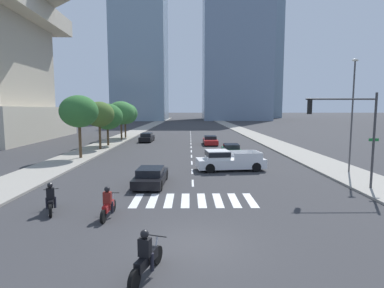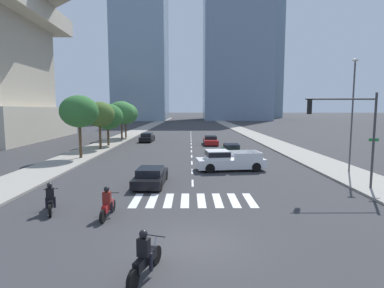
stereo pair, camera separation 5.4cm
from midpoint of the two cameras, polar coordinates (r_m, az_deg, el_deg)
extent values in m
plane|color=#333335|center=(12.17, 0.63, -17.92)|extent=(800.00, 800.00, 0.00)
cube|color=gray|center=(43.12, 15.99, -0.36)|extent=(4.00, 260.00, 0.15)
cube|color=gray|center=(43.01, -16.22, -0.39)|extent=(4.00, 260.00, 0.15)
cube|color=silver|center=(17.63, -10.15, -10.17)|extent=(0.45, 2.74, 0.01)
cube|color=silver|center=(17.50, -7.20, -10.25)|extent=(0.45, 2.74, 0.01)
cube|color=silver|center=(17.42, -4.21, -10.29)|extent=(0.45, 2.74, 0.01)
cube|color=silver|center=(17.38, -1.20, -10.31)|extent=(0.45, 2.74, 0.01)
cube|color=silver|center=(17.39, 1.81, -10.31)|extent=(0.45, 2.74, 0.01)
cube|color=silver|center=(17.45, 4.82, -10.27)|extent=(0.45, 2.74, 0.01)
cube|color=silver|center=(17.55, 7.79, -10.21)|extent=(0.45, 2.74, 0.01)
cube|color=silver|center=(17.70, 10.72, -10.12)|extent=(0.45, 2.74, 0.01)
cube|color=silver|center=(21.24, 0.18, -7.20)|extent=(0.14, 2.00, 0.01)
cube|color=silver|center=(25.15, 0.09, -5.04)|extent=(0.14, 2.00, 0.01)
cube|color=silver|center=(29.08, 0.03, -3.47)|extent=(0.14, 2.00, 0.01)
cube|color=silver|center=(33.03, -0.02, -2.27)|extent=(0.14, 2.00, 0.01)
cube|color=silver|center=(36.98, -0.06, -1.33)|extent=(0.14, 2.00, 0.01)
cube|color=silver|center=(40.95, -0.09, -0.57)|extent=(0.14, 2.00, 0.01)
cube|color=silver|center=(44.92, -0.11, 0.06)|extent=(0.14, 2.00, 0.01)
cube|color=silver|center=(48.90, -0.14, 0.58)|extent=(0.14, 2.00, 0.01)
cube|color=silver|center=(52.88, -0.15, 1.03)|extent=(0.14, 2.00, 0.01)
cube|color=silver|center=(56.86, -0.17, 1.41)|extent=(0.14, 2.00, 0.01)
cube|color=silver|center=(60.85, -0.18, 1.75)|extent=(0.14, 2.00, 0.01)
cube|color=silver|center=(64.84, -0.19, 2.04)|extent=(0.14, 2.00, 0.01)
cube|color=silver|center=(68.82, -0.20, 2.30)|extent=(0.14, 2.00, 0.01)
cylinder|color=black|center=(10.76, -6.46, -19.62)|extent=(0.30, 0.61, 0.60)
cylinder|color=black|center=(9.53, -10.64, -23.38)|extent=(0.30, 0.61, 0.60)
cube|color=black|center=(10.03, -8.42, -20.29)|extent=(0.60, 1.25, 0.32)
cylinder|color=#B2B2B7|center=(10.55, -6.71, -18.38)|extent=(0.16, 0.32, 0.67)
cylinder|color=black|center=(10.44, -6.62, -16.43)|extent=(0.68, 0.25, 0.04)
cube|color=black|center=(9.76, -8.73, -18.25)|extent=(0.42, 0.34, 0.55)
sphere|color=black|center=(9.60, -8.77, -16.05)|extent=(0.26, 0.26, 0.26)
cylinder|color=black|center=(10.13, -9.39, -20.35)|extent=(0.15, 0.15, 0.55)
cylinder|color=black|center=(9.98, -7.42, -20.73)|extent=(0.15, 0.15, 0.55)
cylinder|color=black|center=(15.96, -14.31, -10.95)|extent=(0.14, 0.60, 0.60)
cylinder|color=black|center=(14.57, -16.02, -12.71)|extent=(0.14, 0.60, 0.60)
cube|color=maroon|center=(15.19, -15.15, -11.00)|extent=(0.27, 1.24, 0.32)
cylinder|color=#B2B2B7|center=(15.78, -14.44, -10.02)|extent=(0.07, 0.32, 0.67)
cylinder|color=black|center=(15.73, -14.43, -8.67)|extent=(0.70, 0.06, 0.04)
cube|color=maroon|center=(14.98, -15.31, -9.53)|extent=(0.37, 0.25, 0.55)
sphere|color=black|center=(14.87, -15.36, -8.03)|extent=(0.26, 0.26, 0.26)
cylinder|color=black|center=(15.26, -15.80, -11.14)|extent=(0.12, 0.12, 0.55)
cylinder|color=black|center=(15.16, -14.48, -11.22)|extent=(0.12, 0.12, 0.55)
cylinder|color=black|center=(17.66, -24.37, -9.63)|extent=(0.33, 0.60, 0.60)
cylinder|color=black|center=(16.18, -24.58, -11.11)|extent=(0.33, 0.60, 0.60)
cube|color=black|center=(16.86, -24.51, -9.62)|extent=(0.66, 1.23, 0.32)
cylinder|color=#B2B2B7|center=(17.49, -24.43, -8.78)|extent=(0.17, 0.32, 0.67)
cylinder|color=black|center=(17.44, -24.48, -7.56)|extent=(0.66, 0.29, 0.04)
cube|color=black|center=(16.65, -24.59, -8.27)|extent=(0.42, 0.36, 0.55)
sphere|color=black|center=(16.56, -24.66, -6.91)|extent=(0.26, 0.26, 0.26)
cylinder|color=black|center=(16.88, -25.12, -9.80)|extent=(0.16, 0.16, 0.55)
cylinder|color=black|center=(16.86, -23.88, -9.76)|extent=(0.16, 0.16, 0.55)
cube|color=silver|center=(25.70, 7.14, -3.50)|extent=(5.73, 2.69, 0.75)
cube|color=silver|center=(25.34, 4.74, -1.95)|extent=(1.98, 2.08, 0.70)
cube|color=black|center=(25.32, 4.74, -1.77)|extent=(2.00, 2.13, 0.39)
cube|color=silver|center=(24.99, 10.43, -2.33)|extent=(2.31, 0.35, 0.55)
cube|color=silver|center=(26.86, 9.16, -1.70)|extent=(2.31, 0.35, 0.55)
cube|color=silver|center=(26.28, 12.19, -1.94)|extent=(0.31, 1.97, 0.55)
cylinder|color=black|center=(24.45, 3.39, -4.48)|extent=(0.79, 0.35, 0.76)
cylinder|color=black|center=(26.24, 2.65, -3.73)|extent=(0.79, 0.35, 0.76)
cylinder|color=black|center=(25.40, 11.77, -4.20)|extent=(0.79, 0.35, 0.76)
cylinder|color=black|center=(27.12, 10.51, -3.49)|extent=(0.79, 0.35, 0.76)
cube|color=maroon|center=(43.77, 3.46, 0.48)|extent=(1.91, 4.78, 0.60)
cube|color=black|center=(43.95, 3.45, 1.20)|extent=(1.67, 2.16, 0.46)
cylinder|color=black|center=(42.24, 4.78, 0.06)|extent=(0.22, 0.64, 0.64)
cylinder|color=black|center=(42.12, 2.45, 0.06)|extent=(0.22, 0.64, 0.64)
cylinder|color=black|center=(45.46, 4.40, 0.52)|extent=(0.22, 0.64, 0.64)
cylinder|color=black|center=(45.34, 2.24, 0.52)|extent=(0.22, 0.64, 0.64)
cube|color=black|center=(20.96, -7.51, -6.21)|extent=(1.99, 4.64, 0.56)
cube|color=black|center=(20.63, -7.63, -4.98)|extent=(1.68, 2.12, 0.45)
cylinder|color=black|center=(22.62, -8.93, -5.61)|extent=(0.24, 0.65, 0.64)
cylinder|color=black|center=(22.38, -4.77, -5.68)|extent=(0.24, 0.65, 0.64)
cylinder|color=black|center=(19.65, -10.62, -7.49)|extent=(0.24, 0.65, 0.64)
cylinder|color=black|center=(19.37, -5.82, -7.62)|extent=(0.24, 0.65, 0.64)
cube|color=#1E6038|center=(33.31, 7.34, -1.42)|extent=(1.90, 4.65, 0.64)
cube|color=black|center=(33.47, 7.31, -0.42)|extent=(1.63, 2.11, 0.47)
cylinder|color=black|center=(31.90, 9.09, -2.08)|extent=(0.23, 0.64, 0.64)
cylinder|color=black|center=(31.71, 6.19, -2.09)|extent=(0.23, 0.64, 0.64)
cylinder|color=black|center=(34.97, 8.37, -1.32)|extent=(0.23, 0.64, 0.64)
cylinder|color=black|center=(34.80, 5.72, -1.32)|extent=(0.23, 0.64, 0.64)
cube|color=black|center=(48.26, -8.22, 1.02)|extent=(1.89, 4.78, 0.66)
cube|color=black|center=(47.98, -8.28, 1.70)|extent=(1.61, 2.17, 0.54)
cylinder|color=black|center=(49.99, -8.82, 1.00)|extent=(0.24, 0.65, 0.64)
cylinder|color=black|center=(49.74, -7.01, 1.00)|extent=(0.24, 0.65, 0.64)
cylinder|color=black|center=(46.84, -9.49, 0.63)|extent=(0.24, 0.65, 0.64)
cylinder|color=black|center=(46.57, -7.57, 0.62)|extent=(0.24, 0.65, 0.64)
cylinder|color=#333335|center=(21.92, 30.50, 0.49)|extent=(0.14, 0.14, 5.86)
cylinder|color=#333335|center=(20.82, 25.82, 7.45)|extent=(4.27, 0.10, 0.10)
cube|color=black|center=(20.06, 20.89, 6.45)|extent=(0.20, 0.28, 0.90)
sphere|color=red|center=(20.07, 20.92, 7.30)|extent=(0.18, 0.18, 0.18)
sphere|color=orange|center=(20.06, 20.89, 6.45)|extent=(0.18, 0.18, 0.18)
sphere|color=green|center=(20.06, 20.85, 5.59)|extent=(0.18, 0.18, 0.18)
cube|color=#19662D|center=(21.91, 30.51, 0.67)|extent=(0.60, 0.04, 0.18)
cylinder|color=#3F3F42|center=(26.77, 27.42, 4.33)|extent=(0.12, 0.12, 8.42)
ellipsoid|color=beige|center=(27.01, 27.91, 13.50)|extent=(0.50, 0.24, 0.20)
cylinder|color=#4C3823|center=(32.88, -19.82, 0.33)|extent=(0.28, 0.28, 3.14)
ellipsoid|color=#2D662D|center=(32.71, -20.03, 5.67)|extent=(3.73, 3.73, 3.17)
cylinder|color=#4C3823|center=(39.44, -16.49, 1.16)|extent=(0.28, 0.28, 2.80)
ellipsoid|color=#426028|center=(39.29, -16.62, 5.27)|extent=(3.59, 3.59, 3.05)
cylinder|color=#4C3823|center=(43.00, -15.12, 1.24)|extent=(0.28, 0.28, 2.23)
ellipsoid|color=#2D662D|center=(42.85, -15.23, 4.89)|extent=(4.07, 4.07, 3.46)
cylinder|color=#4C3823|center=(51.01, -12.77, 2.23)|extent=(0.28, 0.28, 2.48)
ellipsoid|color=#387538|center=(50.88, -12.86, 5.60)|extent=(4.38, 4.38, 3.73)
cylinder|color=#4C3823|center=(54.05, -12.07, 2.44)|extent=(0.28, 0.28, 2.40)
ellipsoid|color=#387538|center=(53.93, -12.14, 5.50)|extent=(4.22, 4.22, 3.59)
cube|color=slate|center=(145.49, 8.29, 19.65)|extent=(28.90, 21.96, 76.66)
cube|color=#7A93A8|center=(197.54, 11.49, 23.30)|extent=(27.60, 28.61, 125.18)
camera|label=1|loc=(0.03, -89.94, 0.01)|focal=28.98mm
camera|label=2|loc=(0.03, 90.06, -0.01)|focal=28.98mm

